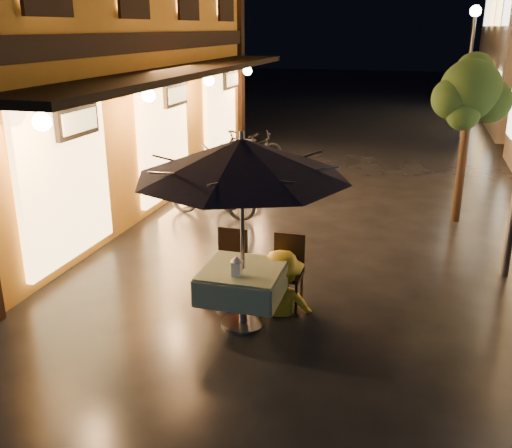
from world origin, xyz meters
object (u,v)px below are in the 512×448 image
(cafe_table, at_px, (243,282))
(table_lantern, at_px, (237,265))
(patio_umbrella, at_px, (242,158))
(person_orange, at_px, (225,256))
(bicycle_0, at_px, (212,192))
(person_yellow, at_px, (281,253))

(cafe_table, bearing_deg, table_lantern, -90.00)
(patio_umbrella, xyz_separation_m, person_orange, (-0.40, 0.51, -1.45))
(table_lantern, height_order, bicycle_0, table_lantern)
(patio_umbrella, xyz_separation_m, table_lantern, (-0.00, -0.23, -1.23))
(patio_umbrella, height_order, person_orange, patio_umbrella)
(table_lantern, bearing_deg, bicycle_0, 113.75)
(patio_umbrella, height_order, table_lantern, patio_umbrella)
(cafe_table, bearing_deg, person_yellow, 53.94)
(person_orange, bearing_deg, cafe_table, 109.91)
(person_orange, bearing_deg, person_yellow, 161.21)
(patio_umbrella, height_order, person_yellow, patio_umbrella)
(cafe_table, bearing_deg, patio_umbrella, 0.00)
(patio_umbrella, bearing_deg, cafe_table, 180.00)
(patio_umbrella, bearing_deg, table_lantern, -90.00)
(person_orange, bearing_deg, table_lantern, 99.98)
(cafe_table, distance_m, table_lantern, 0.40)
(table_lantern, distance_m, bicycle_0, 4.65)
(table_lantern, bearing_deg, patio_umbrella, 90.00)
(table_lantern, relative_size, person_orange, 0.18)
(cafe_table, xyz_separation_m, patio_umbrella, (0.00, 0.00, 1.56))
(patio_umbrella, distance_m, table_lantern, 1.25)
(cafe_table, distance_m, person_yellow, 0.67)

